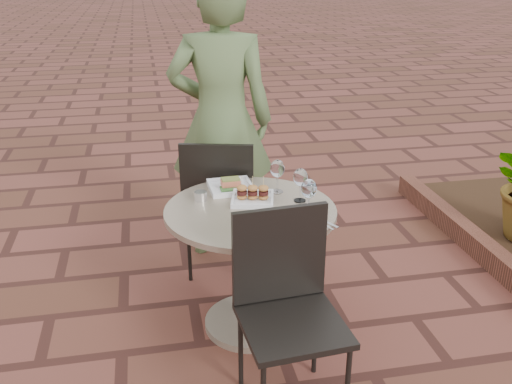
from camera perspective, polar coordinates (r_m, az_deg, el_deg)
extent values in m
plane|color=brown|center=(3.27, 1.92, -14.09)|extent=(60.00, 60.00, 0.00)
cylinder|color=gray|center=(3.33, -0.52, -12.84)|extent=(0.52, 0.52, 0.04)
cylinder|color=gray|center=(3.15, -0.54, -7.95)|extent=(0.08, 0.08, 0.70)
cylinder|color=tan|center=(2.98, -0.57, -1.91)|extent=(0.90, 0.90, 0.03)
cube|color=black|center=(3.70, -3.48, -1.35)|extent=(0.53, 0.53, 0.03)
cube|color=black|center=(3.42, -3.94, 1.11)|extent=(0.43, 0.14, 0.46)
cylinder|color=black|center=(3.95, -0.35, -3.33)|extent=(0.02, 0.02, 0.44)
cylinder|color=black|center=(3.99, -5.81, -3.18)|extent=(0.02, 0.02, 0.44)
cylinder|color=black|center=(3.61, -0.71, -5.98)|extent=(0.02, 0.02, 0.44)
cylinder|color=black|center=(3.66, -6.69, -5.78)|extent=(0.02, 0.02, 0.44)
cube|color=black|center=(2.57, 3.69, -13.15)|extent=(0.47, 0.47, 0.03)
cube|color=black|center=(2.60, 2.37, -6.20)|extent=(0.44, 0.07, 0.46)
cylinder|color=black|center=(2.81, -1.54, -15.40)|extent=(0.02, 0.02, 0.44)
cylinder|color=black|center=(2.91, 5.95, -14.07)|extent=(0.02, 0.02, 0.44)
imported|color=#4C6135|center=(3.76, -3.53, 7.12)|extent=(0.76, 0.58, 1.89)
cube|color=white|center=(3.21, -2.54, 0.38)|extent=(0.25, 0.25, 0.01)
cube|color=#D1674A|center=(3.20, -2.55, 0.95)|extent=(0.11, 0.07, 0.03)
cube|color=olive|center=(3.19, -2.56, 1.31)|extent=(0.10, 0.07, 0.01)
cube|color=white|center=(3.06, -0.33, -0.82)|extent=(0.27, 0.27, 0.01)
cube|color=white|center=(2.75, 3.36, -3.65)|extent=(0.28, 0.28, 0.01)
ellipsoid|color=#DD5B74|center=(2.68, 2.86, -4.00)|extent=(0.05, 0.04, 0.02)
cylinder|color=white|center=(2.92, 5.22, -2.15)|extent=(0.07, 0.07, 0.00)
cylinder|color=white|center=(2.90, 5.25, -1.35)|extent=(0.01, 0.01, 0.08)
ellipsoid|color=white|center=(2.87, 5.31, 0.34)|extent=(0.08, 0.08, 0.10)
cylinder|color=white|center=(2.87, 5.31, 0.23)|extent=(0.06, 0.06, 0.04)
cylinder|color=white|center=(3.18, 2.12, 0.04)|extent=(0.07, 0.07, 0.00)
cylinder|color=white|center=(3.16, 2.13, 0.78)|extent=(0.01, 0.01, 0.08)
ellipsoid|color=white|center=(3.13, 2.15, 2.36)|extent=(0.08, 0.08, 0.10)
cylinder|color=white|center=(3.07, 4.40, -0.84)|extent=(0.07, 0.07, 0.00)
cylinder|color=white|center=(3.05, 4.42, -0.10)|extent=(0.01, 0.01, 0.08)
ellipsoid|color=white|center=(3.02, 4.47, 1.47)|extent=(0.08, 0.08, 0.10)
cylinder|color=silver|center=(3.07, -5.56, -0.40)|extent=(0.09, 0.09, 0.05)
cube|color=brown|center=(4.06, 23.65, -6.96)|extent=(0.12, 3.00, 0.15)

